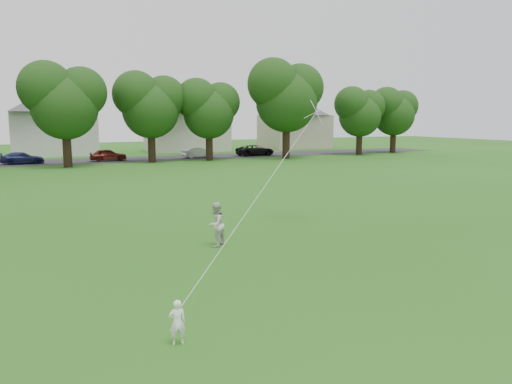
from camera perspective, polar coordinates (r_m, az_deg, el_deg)
name	(u,v)px	position (r m, az deg, el deg)	size (l,w,h in m)	color
ground	(228,308)	(11.66, -3.18, -13.13)	(160.00, 160.00, 0.00)	#205814
street	(62,162)	(52.36, -21.25, 3.24)	(90.00, 7.00, 0.01)	#2D2D30
toddler	(177,322)	(9.90, -8.98, -14.50)	(0.33, 0.21, 0.89)	white
older_boy	(216,224)	(16.78, -4.63, -3.72)	(0.73, 0.57, 1.50)	beige
kite	(271,177)	(14.65, 1.78, 1.78)	(4.68, 4.71, 12.38)	white
tree_row	(100,98)	(47.12, -17.43, 10.25)	(78.95, 8.27, 10.61)	black
parked_cars	(23,158)	(51.15, -25.12, 3.59)	(53.50, 2.52, 1.28)	black
house_row	(46,113)	(62.12, -22.85, 8.35)	(76.40, 14.16, 10.16)	beige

